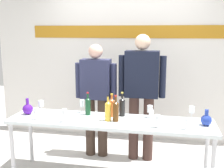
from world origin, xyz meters
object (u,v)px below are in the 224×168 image
at_px(wine_bottle_3, 88,105).
at_px(wine_glass_left_3, 82,103).
at_px(decanter_blue_right, 206,120).
at_px(wine_bottle_2, 112,107).
at_px(wine_bottle_1, 122,106).
at_px(presenter_right, 142,89).
at_px(display_table, 110,125).
at_px(wine_bottle_4, 116,111).
at_px(wine_glass_right_0, 150,109).
at_px(wine_glass_right_3, 151,113).
at_px(wine_glass_left_1, 36,111).
at_px(wine_glass_right_4, 186,121).
at_px(wine_glass_left_0, 41,104).
at_px(wine_glass_left_2, 64,113).
at_px(wine_glass_right_2, 192,110).
at_px(wine_bottle_0, 108,110).
at_px(presenter_left, 96,94).
at_px(decanter_blue_left, 28,109).
at_px(wine_glass_right_1, 158,118).

bearing_deg(wine_bottle_3, wine_glass_left_3, 140.16).
bearing_deg(decanter_blue_right, wine_bottle_2, 173.94).
bearing_deg(wine_bottle_1, presenter_right, 64.72).
distance_m(display_table, wine_bottle_2, 0.23).
xyz_separation_m(presenter_right, wine_bottle_4, (-0.24, -0.65, -0.14)).
distance_m(wine_glass_right_0, wine_glass_right_3, 0.15).
height_order(decanter_blue_right, wine_glass_left_1, decanter_blue_right).
distance_m(display_table, wine_bottle_3, 0.39).
bearing_deg(wine_glass_right_4, wine_glass_left_3, 163.49).
distance_m(wine_bottle_4, wine_glass_left_3, 0.57).
distance_m(wine_bottle_4, wine_glass_left_1, 0.95).
bearing_deg(wine_bottle_3, wine_glass_left_0, -179.46).
relative_size(wine_glass_left_2, wine_glass_right_2, 0.99).
relative_size(wine_bottle_0, wine_glass_right_2, 1.97).
bearing_deg(wine_glass_right_3, wine_bottle_2, 170.12).
distance_m(wine_glass_right_2, wine_glass_right_3, 0.50).
bearing_deg(presenter_left, wine_glass_right_2, -16.73).
height_order(decanter_blue_left, wine_glass_left_3, decanter_blue_left).
relative_size(wine_bottle_2, wine_glass_left_3, 1.70).
relative_size(wine_bottle_3, wine_glass_left_3, 1.72).
height_order(wine_bottle_0, wine_glass_right_4, wine_bottle_0).
bearing_deg(presenter_right, decanter_blue_right, -37.08).
height_order(wine_glass_right_0, wine_glass_right_4, wine_glass_right_0).
distance_m(wine_bottle_0, wine_glass_left_1, 0.86).
distance_m(decanter_blue_right, wine_bottle_2, 1.12).
xyz_separation_m(display_table, wine_bottle_4, (0.08, -0.04, 0.19)).
xyz_separation_m(display_table, wine_glass_right_0, (0.47, 0.19, 0.17)).
distance_m(wine_bottle_0, wine_bottle_3, 0.35).
bearing_deg(decanter_blue_right, wine_bottle_0, -177.50).
bearing_deg(wine_bottle_3, decanter_blue_left, -170.49).
distance_m(wine_bottle_1, wine_glass_left_0, 1.07).
distance_m(wine_glass_left_0, wine_glass_left_3, 0.54).
xyz_separation_m(wine_bottle_2, wine_glass_right_1, (0.57, -0.29, -0.02)).
height_order(wine_bottle_1, wine_glass_right_2, wine_bottle_1).
height_order(wine_bottle_0, wine_bottle_4, wine_bottle_4).
distance_m(wine_glass_left_1, wine_glass_left_3, 0.60).
bearing_deg(wine_bottle_3, presenter_right, 36.21).
relative_size(decanter_blue_right, wine_glass_right_4, 1.44).
bearing_deg(wine_glass_left_1, wine_bottle_1, 19.79).
bearing_deg(wine_glass_left_0, wine_glass_left_3, 9.93).
distance_m(display_table, wine_glass_left_2, 0.56).
relative_size(wine_bottle_4, wine_glass_left_0, 2.02).
relative_size(decanter_blue_right, wine_bottle_2, 0.64).
xyz_separation_m(decanter_blue_left, wine_bottle_3, (0.76, 0.13, 0.05)).
height_order(decanter_blue_left, wine_bottle_0, wine_bottle_0).
bearing_deg(presenter_right, wine_bottle_2, -124.27).
xyz_separation_m(presenter_left, wine_bottle_2, (0.33, -0.48, -0.05)).
relative_size(decanter_blue_left, wine_glass_left_3, 1.21).
distance_m(decanter_blue_right, wine_glass_right_2, 0.26).
distance_m(wine_glass_right_0, wine_glass_right_4, 0.54).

